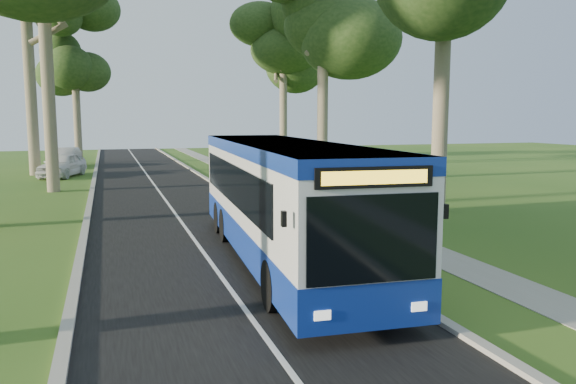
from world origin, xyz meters
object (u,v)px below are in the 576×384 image
(bus_stop_sign, at_px, (325,197))
(car_white, at_px, (62,165))
(bus, at_px, (283,201))
(litter_bin, at_px, (323,218))
(car_silver, at_px, (65,158))
(bus_shelter, at_px, (328,175))

(bus_stop_sign, relative_size, car_white, 0.51)
(bus_stop_sign, xyz_separation_m, car_white, (-9.39, 24.98, -0.73))
(bus, bearing_deg, car_white, 109.37)
(bus_stop_sign, xyz_separation_m, litter_bin, (0.81, 2.24, -1.08))
(bus_stop_sign, height_order, car_white, bus_stop_sign)
(bus, relative_size, car_silver, 2.64)
(bus, bearing_deg, litter_bin, 57.73)
(bus_shelter, distance_m, litter_bin, 1.54)
(litter_bin, bearing_deg, bus_stop_sign, -109.93)
(car_white, bearing_deg, litter_bin, -48.04)
(bus, relative_size, litter_bin, 13.29)
(bus_stop_sign, xyz_separation_m, car_silver, (-9.68, 32.89, -0.77))
(bus_shelter, relative_size, car_white, 0.70)
(bus, xyz_separation_m, car_silver, (-7.85, 34.34, -0.94))
(litter_bin, bearing_deg, bus_shelter, 27.86)
(bus_stop_sign, xyz_separation_m, bus_shelter, (1.06, 2.37, 0.44))
(bus_shelter, height_order, car_white, bus_shelter)
(bus_shelter, bearing_deg, litter_bin, -146.66)
(bus_stop_sign, bearing_deg, car_silver, 108.09)
(bus_stop_sign, relative_size, bus_shelter, 0.73)
(car_white, bearing_deg, bus, -56.24)
(car_silver, bearing_deg, car_white, -79.54)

